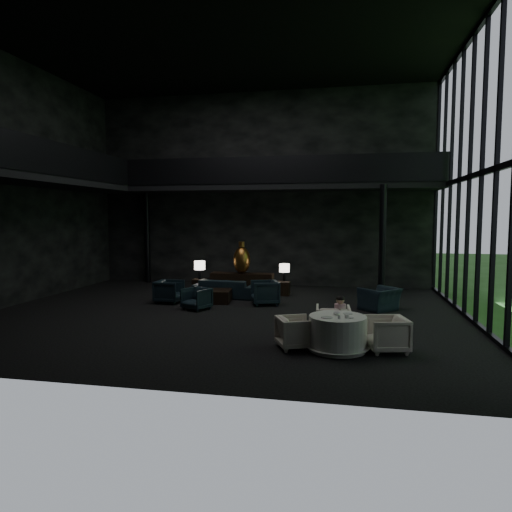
% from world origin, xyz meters
% --- Properties ---
extents(floor, '(14.00, 12.00, 0.02)m').
position_xyz_m(floor, '(0.00, 0.00, 0.00)').
color(floor, black).
rests_on(floor, ground).
extents(ceiling, '(14.00, 12.00, 0.02)m').
position_xyz_m(ceiling, '(0.00, 0.00, 8.00)').
color(ceiling, black).
rests_on(ceiling, ground).
extents(wall_back, '(14.00, 0.04, 8.00)m').
position_xyz_m(wall_back, '(0.00, 6.00, 4.00)').
color(wall_back, black).
rests_on(wall_back, ground).
extents(wall_front, '(14.00, 0.04, 8.00)m').
position_xyz_m(wall_front, '(0.00, -6.00, 4.00)').
color(wall_front, black).
rests_on(wall_front, ground).
extents(wall_left, '(0.04, 12.00, 8.00)m').
position_xyz_m(wall_left, '(-7.00, 0.00, 4.00)').
color(wall_left, black).
rests_on(wall_left, ground).
extents(curtain_wall, '(0.20, 12.00, 8.00)m').
position_xyz_m(curtain_wall, '(6.95, 0.00, 4.00)').
color(curtain_wall, black).
rests_on(curtain_wall, ground).
extents(mezzanine_left, '(2.00, 12.00, 0.25)m').
position_xyz_m(mezzanine_left, '(-6.00, 0.00, 4.00)').
color(mezzanine_left, black).
rests_on(mezzanine_left, wall_left).
extents(mezzanine_back, '(12.00, 2.00, 0.25)m').
position_xyz_m(mezzanine_back, '(1.00, 5.00, 4.00)').
color(mezzanine_back, black).
rests_on(mezzanine_back, wall_back).
extents(railing_left, '(0.06, 12.00, 1.00)m').
position_xyz_m(railing_left, '(-5.00, 0.00, 4.60)').
color(railing_left, black).
rests_on(railing_left, mezzanine_left).
extents(railing_back, '(12.00, 0.06, 1.00)m').
position_xyz_m(railing_back, '(1.00, 4.00, 4.60)').
color(railing_back, black).
rests_on(railing_back, mezzanine_back).
extents(column_nw, '(0.24, 0.24, 4.00)m').
position_xyz_m(column_nw, '(-5.00, 5.70, 2.00)').
color(column_nw, black).
rests_on(column_nw, floor).
extents(column_ne, '(0.24, 0.24, 4.00)m').
position_xyz_m(column_ne, '(4.80, 4.00, 2.00)').
color(column_ne, black).
rests_on(column_ne, floor).
extents(console, '(2.37, 0.54, 0.75)m').
position_xyz_m(console, '(-0.29, 3.69, 0.38)').
color(console, black).
rests_on(console, floor).
extents(bronze_urn, '(0.64, 0.64, 1.19)m').
position_xyz_m(bronze_urn, '(-0.29, 3.65, 1.26)').
color(bronze_urn, olive).
rests_on(bronze_urn, console).
extents(side_table_left, '(0.47, 0.47, 0.51)m').
position_xyz_m(side_table_left, '(-1.89, 3.46, 0.26)').
color(side_table_left, black).
rests_on(side_table_left, floor).
extents(table_lamp_left, '(0.41, 0.41, 0.69)m').
position_xyz_m(table_lamp_left, '(-1.89, 3.51, 1.00)').
color(table_lamp_left, black).
rests_on(table_lamp_left, side_table_left).
extents(side_table_right, '(0.46, 0.46, 0.50)m').
position_xyz_m(side_table_right, '(1.31, 3.49, 0.25)').
color(side_table_right, black).
rests_on(side_table_right, floor).
extents(table_lamp_right, '(0.38, 0.38, 0.63)m').
position_xyz_m(table_lamp_right, '(1.31, 3.73, 0.95)').
color(table_lamp_right, black).
rests_on(table_lamp_right, side_table_right).
extents(sofa, '(2.46, 0.91, 0.94)m').
position_xyz_m(sofa, '(-0.66, 2.65, 0.47)').
color(sofa, black).
rests_on(sofa, floor).
extents(lounge_armchair_west, '(0.84, 0.90, 0.90)m').
position_xyz_m(lounge_armchair_west, '(-2.24, 1.31, 0.45)').
color(lounge_armchair_west, black).
rests_on(lounge_armchair_west, floor).
extents(lounge_armchair_east, '(1.15, 1.19, 0.97)m').
position_xyz_m(lounge_armchair_east, '(0.95, 1.62, 0.49)').
color(lounge_armchair_east, black).
rests_on(lounge_armchair_east, floor).
extents(lounge_armchair_south, '(0.90, 0.88, 0.71)m').
position_xyz_m(lounge_armchair_south, '(-0.99, 0.43, 0.36)').
color(lounge_armchair_south, black).
rests_on(lounge_armchair_south, floor).
extents(window_armchair, '(1.22, 1.23, 0.92)m').
position_xyz_m(window_armchair, '(4.57, 1.42, 0.46)').
color(window_armchair, black).
rests_on(window_armchair, floor).
extents(coffee_table, '(1.04, 1.04, 0.42)m').
position_xyz_m(coffee_table, '(-0.72, 1.70, 0.21)').
color(coffee_table, black).
rests_on(coffee_table, floor).
extents(dining_table, '(1.39, 1.39, 0.75)m').
position_xyz_m(dining_table, '(3.37, -3.10, 0.33)').
color(dining_table, white).
rests_on(dining_table, floor).
extents(dining_chair_north, '(0.89, 0.84, 0.88)m').
position_xyz_m(dining_chair_north, '(3.25, -2.00, 0.44)').
color(dining_chair_north, '#BCB7A8').
rests_on(dining_chair_north, floor).
extents(dining_chair_east, '(0.97, 1.01, 0.88)m').
position_xyz_m(dining_chair_east, '(4.41, -2.98, 0.44)').
color(dining_chair_east, silver).
rests_on(dining_chair_east, floor).
extents(dining_chair_west, '(0.93, 0.95, 0.76)m').
position_xyz_m(dining_chair_west, '(2.47, -3.11, 0.38)').
color(dining_chair_west, beige).
rests_on(dining_chair_west, floor).
extents(child, '(0.27, 0.27, 0.58)m').
position_xyz_m(child, '(3.41, -2.17, 0.74)').
color(child, pink).
rests_on(child, dining_chair_north).
extents(plate_a, '(0.27, 0.27, 0.02)m').
position_xyz_m(plate_a, '(3.15, -3.32, 0.76)').
color(plate_a, white).
rests_on(plate_a, dining_table).
extents(plate_b, '(0.25, 0.25, 0.01)m').
position_xyz_m(plate_b, '(3.59, -2.87, 0.76)').
color(plate_b, white).
rests_on(plate_b, dining_table).
extents(saucer, '(0.17, 0.17, 0.01)m').
position_xyz_m(saucer, '(3.64, -3.24, 0.76)').
color(saucer, white).
rests_on(saucer, dining_table).
extents(coffee_cup, '(0.09, 0.09, 0.07)m').
position_xyz_m(coffee_cup, '(3.56, -3.27, 0.80)').
color(coffee_cup, white).
rests_on(coffee_cup, saucer).
extents(cereal_bowl, '(0.14, 0.14, 0.07)m').
position_xyz_m(cereal_bowl, '(3.34, -3.00, 0.79)').
color(cereal_bowl, white).
rests_on(cereal_bowl, dining_table).
extents(cream_pot, '(0.06, 0.06, 0.06)m').
position_xyz_m(cream_pot, '(3.41, -3.39, 0.78)').
color(cream_pot, '#99999E').
rests_on(cream_pot, dining_table).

